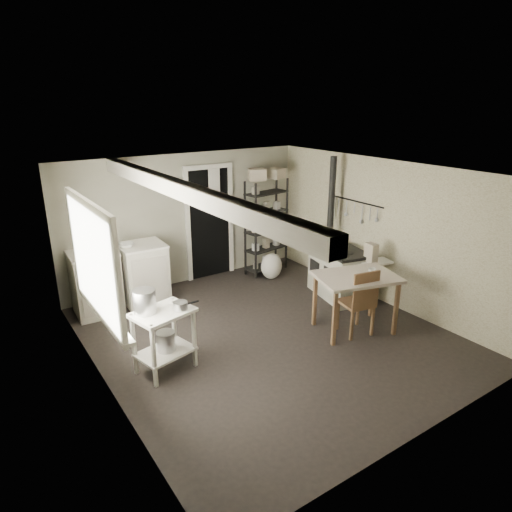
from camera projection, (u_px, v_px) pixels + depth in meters
floor at (268, 335)px, 6.47m from camera, size 5.00×5.00×0.00m
ceiling at (269, 172)px, 5.71m from camera, size 5.00×5.00×0.00m
wall_back at (186, 219)px, 8.04m from camera, size 4.50×0.02×2.30m
wall_front at (429, 335)px, 4.13m from camera, size 4.50×0.02×2.30m
wall_left at (98, 298)px, 4.90m from camera, size 0.02×5.00×2.30m
wall_right at (383, 232)px, 7.28m from camera, size 0.02×5.00×2.30m
window at (92, 261)px, 4.95m from camera, size 0.12×1.76×1.28m
doorway at (210, 224)px, 8.31m from camera, size 0.96×0.10×2.08m
ceiling_beam at (182, 190)px, 5.11m from camera, size 0.18×5.00×0.18m
wallpaper_panel at (383, 232)px, 7.27m from camera, size 0.01×5.00×2.30m
utensil_rail at (355, 201)px, 7.58m from camera, size 0.06×1.20×0.44m
prep_table at (165, 341)px, 5.52m from camera, size 0.79×0.65×0.80m
stockpot at (145, 301)px, 5.31m from camera, size 0.35×0.35×0.29m
saucepan at (180, 306)px, 5.41m from camera, size 0.18×0.18×0.10m
bucket at (166, 341)px, 5.54m from camera, size 0.29×0.29×0.25m
base_cabinets at (121, 280)px, 7.18m from camera, size 1.54×0.72×0.99m
mixing_bowl at (127, 249)px, 7.08m from camera, size 0.38×0.38×0.07m
counter_cup at (95, 256)px, 6.74m from camera, size 0.15×0.15×0.10m
shelf_rack at (266, 224)px, 8.53m from camera, size 0.88×0.45×1.78m
shelf_jar at (256, 204)px, 8.21m from camera, size 0.10×0.10×0.20m
storage_box_a at (257, 167)px, 8.12m from camera, size 0.38×0.36×0.21m
storage_box_b at (276, 166)px, 8.34m from camera, size 0.35×0.33×0.18m
stove at (339, 272)px, 7.60m from camera, size 0.80×1.17×0.84m
stovepipe at (332, 197)px, 7.69m from camera, size 0.12×0.12×1.51m
side_ledge at (374, 281)px, 7.23m from camera, size 0.54×0.36×0.77m
oats_box at (372, 247)px, 6.99m from camera, size 0.14×0.21×0.30m
work_table at (354, 305)px, 6.50m from camera, size 1.28×1.05×0.84m
table_cup at (371, 277)px, 6.37m from camera, size 0.13×0.13×0.10m
chair at (356, 301)px, 6.39m from camera, size 0.48×0.50×0.99m
flour_sack at (272, 266)px, 8.41m from camera, size 0.41×0.35×0.48m
floor_crock at (348, 299)px, 7.43m from camera, size 0.12×0.12×0.13m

